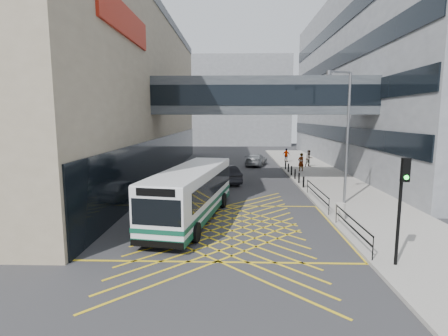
# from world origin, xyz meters

# --- Properties ---
(ground) EXTENTS (120.00, 120.00, 0.00)m
(ground) POSITION_xyz_m (0.00, 0.00, 0.00)
(ground) COLOR #333335
(building_whsmith) EXTENTS (24.17, 42.00, 16.00)m
(building_whsmith) POSITION_xyz_m (-17.98, 16.00, 8.00)
(building_whsmith) COLOR tan
(building_whsmith) RESTS_ON ground
(building_right) EXTENTS (24.09, 44.00, 20.00)m
(building_right) POSITION_xyz_m (23.98, 24.00, 10.00)
(building_right) COLOR gray
(building_right) RESTS_ON ground
(building_far) EXTENTS (28.00, 16.00, 18.00)m
(building_far) POSITION_xyz_m (-2.00, 60.00, 9.00)
(building_far) COLOR gray
(building_far) RESTS_ON ground
(skybridge) EXTENTS (20.00, 4.10, 3.00)m
(skybridge) POSITION_xyz_m (3.00, 12.00, 7.50)
(skybridge) COLOR #3D4247
(skybridge) RESTS_ON ground
(pavement) EXTENTS (6.00, 54.00, 0.16)m
(pavement) POSITION_xyz_m (9.00, 15.00, 0.08)
(pavement) COLOR #9E9890
(pavement) RESTS_ON ground
(box_junction) EXTENTS (12.00, 9.00, 0.01)m
(box_junction) POSITION_xyz_m (0.00, 0.00, 0.00)
(box_junction) COLOR gold
(box_junction) RESTS_ON ground
(bus) EXTENTS (4.13, 10.81, 2.96)m
(bus) POSITION_xyz_m (-1.72, 1.44, 1.59)
(bus) COLOR silver
(bus) RESTS_ON ground
(car_white) EXTENTS (3.00, 4.81, 1.43)m
(car_white) POSITION_xyz_m (-4.50, 6.30, 0.71)
(car_white) COLOR silver
(car_white) RESTS_ON ground
(car_dark) EXTENTS (3.53, 5.36, 1.56)m
(car_dark) POSITION_xyz_m (-0.19, 12.64, 0.78)
(car_dark) COLOR black
(car_dark) RESTS_ON ground
(car_silver) EXTENTS (3.24, 5.22, 1.51)m
(car_silver) POSITION_xyz_m (3.28, 24.06, 0.76)
(car_silver) COLOR #999EA1
(car_silver) RESTS_ON ground
(traffic_light) EXTENTS (0.29, 0.48, 4.17)m
(traffic_light) POSITION_xyz_m (6.89, -4.99, 2.87)
(traffic_light) COLOR black
(traffic_light) RESTS_ON pavement
(street_lamp) EXTENTS (1.84, 0.99, 8.46)m
(street_lamp) POSITION_xyz_m (7.78, 4.87, 4.98)
(street_lamp) COLOR slate
(street_lamp) RESTS_ON pavement
(litter_bin) EXTENTS (0.54, 0.54, 0.93)m
(litter_bin) POSITION_xyz_m (6.52, 1.09, 0.63)
(litter_bin) COLOR #ADA89E
(litter_bin) RESTS_ON pavement
(kerb_railings) EXTENTS (0.05, 12.54, 1.00)m
(kerb_railings) POSITION_xyz_m (6.15, 1.78, 0.88)
(kerb_railings) COLOR black
(kerb_railings) RESTS_ON pavement
(bollards) EXTENTS (0.14, 10.14, 0.90)m
(bollards) POSITION_xyz_m (6.25, 15.00, 0.61)
(bollards) COLOR black
(bollards) RESTS_ON pavement
(pedestrian_a) EXTENTS (0.92, 0.83, 1.91)m
(pedestrian_a) POSITION_xyz_m (7.64, 18.62, 1.11)
(pedestrian_a) COLOR gray
(pedestrian_a) RESTS_ON pavement
(pedestrian_b) EXTENTS (1.05, 0.82, 1.89)m
(pedestrian_b) POSITION_xyz_m (9.20, 22.01, 1.11)
(pedestrian_b) COLOR gray
(pedestrian_b) RESTS_ON pavement
(pedestrian_c) EXTENTS (1.10, 0.92, 1.69)m
(pedestrian_c) POSITION_xyz_m (7.26, 26.41, 1.00)
(pedestrian_c) COLOR gray
(pedestrian_c) RESTS_ON pavement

